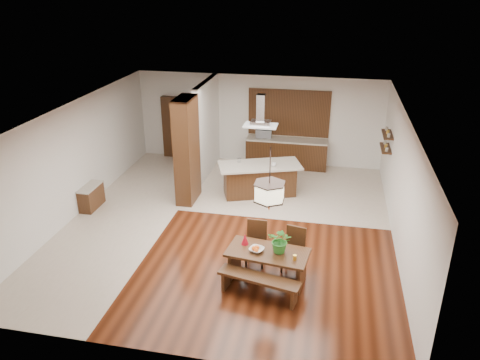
% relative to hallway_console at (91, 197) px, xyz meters
% --- Properties ---
extents(room_shell, '(9.00, 9.04, 2.92)m').
position_rel_hallway_console_xyz_m(room_shell, '(3.81, -0.20, 1.75)').
color(room_shell, '#361609').
rests_on(room_shell, ground).
extents(tile_hallway, '(2.50, 9.00, 0.01)m').
position_rel_hallway_console_xyz_m(tile_hallway, '(1.06, -0.20, -0.31)').
color(tile_hallway, beige).
rests_on(tile_hallway, ground).
extents(tile_kitchen, '(5.50, 4.00, 0.01)m').
position_rel_hallway_console_xyz_m(tile_kitchen, '(5.06, 2.30, -0.31)').
color(tile_kitchen, beige).
rests_on(tile_kitchen, ground).
extents(soffit_band, '(8.00, 9.00, 0.02)m').
position_rel_hallway_console_xyz_m(soffit_band, '(3.81, -0.20, 2.57)').
color(soffit_band, '#36170D').
rests_on(soffit_band, room_shell).
extents(partition_pier, '(0.45, 1.00, 2.90)m').
position_rel_hallway_console_xyz_m(partition_pier, '(2.41, 1.00, 1.14)').
color(partition_pier, black).
rests_on(partition_pier, ground).
extents(partition_stub, '(0.18, 2.40, 2.90)m').
position_rel_hallway_console_xyz_m(partition_stub, '(2.41, 3.10, 1.14)').
color(partition_stub, silver).
rests_on(partition_stub, ground).
extents(hallway_console, '(0.37, 0.88, 0.63)m').
position_rel_hallway_console_xyz_m(hallway_console, '(0.00, 0.00, 0.00)').
color(hallway_console, black).
rests_on(hallway_console, ground).
extents(hallway_doorway, '(1.10, 0.20, 2.10)m').
position_rel_hallway_console_xyz_m(hallway_doorway, '(1.11, 4.20, 0.74)').
color(hallway_doorway, black).
rests_on(hallway_doorway, ground).
extents(rear_counter, '(2.60, 0.62, 0.95)m').
position_rel_hallway_console_xyz_m(rear_counter, '(4.81, 4.00, 0.16)').
color(rear_counter, black).
rests_on(rear_counter, ground).
extents(kitchen_window, '(2.60, 0.08, 1.50)m').
position_rel_hallway_console_xyz_m(kitchen_window, '(4.81, 4.26, 1.44)').
color(kitchen_window, '#A97732').
rests_on(kitchen_window, room_shell).
extents(shelf_lower, '(0.26, 0.90, 0.04)m').
position_rel_hallway_console_xyz_m(shelf_lower, '(7.68, 2.40, 1.08)').
color(shelf_lower, black).
rests_on(shelf_lower, room_shell).
extents(shelf_upper, '(0.26, 0.90, 0.04)m').
position_rel_hallway_console_xyz_m(shelf_upper, '(7.68, 2.40, 1.49)').
color(shelf_upper, black).
rests_on(shelf_upper, room_shell).
extents(dining_table, '(1.72, 1.02, 0.68)m').
position_rel_hallway_console_xyz_m(dining_table, '(5.10, -2.32, 0.18)').
color(dining_table, black).
rests_on(dining_table, ground).
extents(dining_bench, '(1.66, 0.69, 0.46)m').
position_rel_hallway_console_xyz_m(dining_bench, '(5.03, -2.90, -0.09)').
color(dining_bench, black).
rests_on(dining_bench, ground).
extents(dining_chair_left, '(0.43, 0.43, 0.97)m').
position_rel_hallway_console_xyz_m(dining_chair_left, '(4.77, -1.77, 0.17)').
color(dining_chair_left, black).
rests_on(dining_chair_left, ground).
extents(dining_chair_right, '(0.51, 0.51, 0.96)m').
position_rel_hallway_console_xyz_m(dining_chair_right, '(5.57, -1.88, 0.17)').
color(dining_chair_right, black).
rests_on(dining_chair_right, ground).
extents(pendant_lantern, '(0.64, 0.64, 1.31)m').
position_rel_hallway_console_xyz_m(pendant_lantern, '(5.10, -2.32, 1.93)').
color(pendant_lantern, beige).
rests_on(pendant_lantern, room_shell).
extents(foliage_plant, '(0.54, 0.49, 0.53)m').
position_rel_hallway_console_xyz_m(foliage_plant, '(5.35, -2.29, 0.63)').
color(foliage_plant, '#2C7D29').
rests_on(foliage_plant, dining_table).
extents(fruit_bowl, '(0.36, 0.36, 0.07)m').
position_rel_hallway_console_xyz_m(fruit_bowl, '(4.88, -2.36, 0.40)').
color(fruit_bowl, '#BAB1A2').
rests_on(fruit_bowl, dining_table).
extents(napkin_cone, '(0.19, 0.19, 0.24)m').
position_rel_hallway_console_xyz_m(napkin_cone, '(4.60, -2.14, 0.48)').
color(napkin_cone, '#A70B1A').
rests_on(napkin_cone, dining_table).
extents(gold_ornament, '(0.08, 0.08, 0.11)m').
position_rel_hallway_console_xyz_m(gold_ornament, '(5.66, -2.52, 0.42)').
color(gold_ornament, gold).
rests_on(gold_ornament, dining_table).
extents(kitchen_island, '(2.47, 1.70, 0.94)m').
position_rel_hallway_console_xyz_m(kitchen_island, '(4.29, 1.71, 0.17)').
color(kitchen_island, black).
rests_on(kitchen_island, ground).
extents(range_hood, '(0.90, 0.55, 0.87)m').
position_rel_hallway_console_xyz_m(range_hood, '(4.29, 1.72, 2.15)').
color(range_hood, silver).
rests_on(range_hood, room_shell).
extents(island_cup, '(0.15, 0.15, 0.10)m').
position_rel_hallway_console_xyz_m(island_cup, '(4.69, 1.61, 0.68)').
color(island_cup, silver).
rests_on(island_cup, kitchen_island).
extents(microwave, '(0.54, 0.39, 0.28)m').
position_rel_hallway_console_xyz_m(microwave, '(4.04, 4.04, 0.78)').
color(microwave, silver).
rests_on(microwave, rear_counter).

